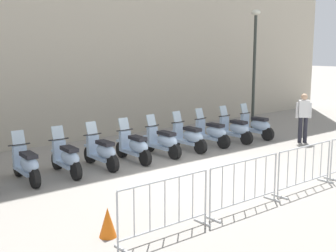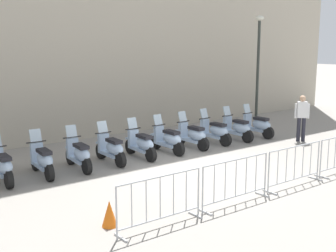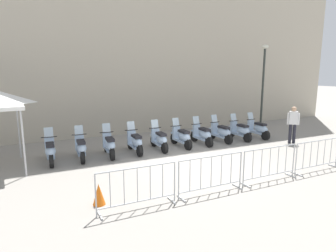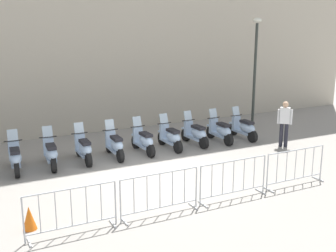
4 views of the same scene
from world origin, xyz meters
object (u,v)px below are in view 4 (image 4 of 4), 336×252
object	(u,v)px
motorcycle_6	(171,137)
barrier_segment_3	(295,168)
officer_near_row_end	(285,121)
motorcycle_2	(51,154)
motorcycle_7	(196,134)
barrier_segment_2	(233,180)
motorcycle_8	(221,131)
traffic_cone	(29,218)
motorcycle_9	(244,128)
motorcycle_3	(84,149)
motorcycle_5	(144,141)
street_lamp	(255,61)
barrier_segment_1	(160,194)
motorcycle_4	(115,145)
motorcycle_1	(15,158)
barrier_segment_0	(72,212)

from	to	relation	value
motorcycle_6	barrier_segment_3	size ratio (longest dim) A/B	0.84
officer_near_row_end	motorcycle_2	bearing A→B (deg)	164.64
motorcycle_7	barrier_segment_2	distance (m)	5.06
motorcycle_2	barrier_segment_2	world-z (taller)	motorcycle_2
motorcycle_7	motorcycle_8	size ratio (longest dim) A/B	1.00
motorcycle_7	traffic_cone	world-z (taller)	motorcycle_7
motorcycle_9	barrier_segment_2	bearing A→B (deg)	-134.11
barrier_segment_3	motorcycle_3	bearing A→B (deg)	130.86
officer_near_row_end	traffic_cone	bearing A→B (deg)	-170.13
motorcycle_5	street_lamp	xyz separation A→B (m)	(6.02, 0.94, 2.50)
motorcycle_8	barrier_segment_1	world-z (taller)	motorcycle_8
motorcycle_4	motorcycle_8	distance (m)	4.34
motorcycle_1	motorcycle_3	world-z (taller)	same
motorcycle_6	barrier_segment_2	world-z (taller)	motorcycle_6
motorcycle_9	motorcycle_5	bearing A→B (deg)	174.53
motorcycle_8	barrier_segment_0	distance (m)	8.44
motorcycle_1	street_lamp	bearing A→B (deg)	3.16
motorcycle_2	motorcycle_6	xyz separation A→B (m)	(4.33, -0.32, 0.00)
motorcycle_7	street_lamp	world-z (taller)	street_lamp
motorcycle_3	barrier_segment_2	size ratio (longest dim) A/B	0.84
motorcycle_7	motorcycle_5	bearing A→B (deg)	176.91
motorcycle_3	motorcycle_8	bearing A→B (deg)	-4.92
barrier_segment_0	street_lamp	world-z (taller)	street_lamp
motorcycle_5	motorcycle_3	bearing A→B (deg)	175.22
motorcycle_7	barrier_segment_1	world-z (taller)	motorcycle_7
motorcycle_7	officer_near_row_end	xyz separation A→B (m)	(2.71, -1.87, 0.53)
barrier_segment_1	street_lamp	world-z (taller)	street_lamp
motorcycle_6	traffic_cone	size ratio (longest dim) A/B	3.14
barrier_segment_0	motorcycle_9	bearing A→B (deg)	25.13
motorcycle_8	motorcycle_4	bearing A→B (deg)	175.42
motorcycle_2	motorcycle_7	size ratio (longest dim) A/B	1.00
motorcycle_2	motorcycle_4	bearing A→B (deg)	-4.85
barrier_segment_0	barrier_segment_2	size ratio (longest dim) A/B	1.00
motorcycle_4	barrier_segment_1	bearing A→B (deg)	-101.25
motorcycle_7	barrier_segment_2	bearing A→B (deg)	-113.87
motorcycle_3	barrier_segment_2	world-z (taller)	motorcycle_3
traffic_cone	street_lamp	bearing A→B (deg)	22.99
traffic_cone	officer_near_row_end	bearing A→B (deg)	9.87
motorcycle_2	barrier_segment_3	xyz separation A→B (m)	(5.50, -5.17, 0.07)
motorcycle_6	motorcycle_8	distance (m)	2.17
motorcycle_6	motorcycle_7	xyz separation A→B (m)	(1.09, -0.04, 0.00)
motorcycle_9	barrier_segment_0	bearing A→B (deg)	-154.87
motorcycle_1	motorcycle_6	world-z (taller)	same
motorcycle_3	motorcycle_5	distance (m)	2.17
traffic_cone	motorcycle_6	bearing A→B (deg)	31.17
street_lamp	officer_near_row_end	size ratio (longest dim) A/B	2.75
street_lamp	traffic_cone	size ratio (longest dim) A/B	8.66
barrier_segment_0	motorcycle_3	bearing A→B (deg)	66.62
barrier_segment_3	traffic_cone	xyz separation A→B (m)	(-7.14, 1.23, -0.25)
motorcycle_3	traffic_cone	world-z (taller)	motorcycle_3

